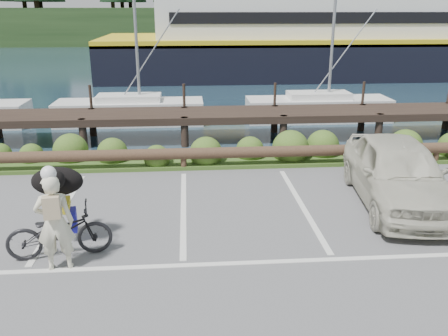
# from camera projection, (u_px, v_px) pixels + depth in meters

# --- Properties ---
(ground) EXTENTS (72.00, 72.00, 0.00)m
(ground) POSITION_uv_depth(u_px,v_px,m) (183.00, 254.00, 8.39)
(ground) COLOR #545456
(harbor_backdrop) EXTENTS (170.00, 160.00, 30.00)m
(harbor_backdrop) POSITION_uv_depth(u_px,v_px,m) (187.00, 32.00, 82.47)
(harbor_backdrop) COLOR #172A37
(harbor_backdrop) RESTS_ON ground
(vegetation_strip) EXTENTS (34.00, 1.60, 0.10)m
(vegetation_strip) POSITION_uv_depth(u_px,v_px,m) (184.00, 160.00, 13.37)
(vegetation_strip) COLOR #3D5B21
(vegetation_strip) RESTS_ON ground
(log_rail) EXTENTS (32.00, 0.30, 0.60)m
(log_rail) POSITION_uv_depth(u_px,v_px,m) (184.00, 170.00, 12.73)
(log_rail) COLOR #443021
(log_rail) RESTS_ON ground
(bicycle) EXTENTS (1.85, 0.90, 0.93)m
(bicycle) POSITION_uv_depth(u_px,v_px,m) (59.00, 232.00, 8.17)
(bicycle) COLOR black
(bicycle) RESTS_ON ground
(cyclist) EXTENTS (0.66, 0.49, 1.66)m
(cyclist) POSITION_uv_depth(u_px,v_px,m) (55.00, 223.00, 7.67)
(cyclist) COLOR beige
(cyclist) RESTS_ON ground
(dog) EXTENTS (0.59, 0.98, 0.53)m
(dog) POSITION_uv_depth(u_px,v_px,m) (57.00, 181.00, 8.46)
(dog) COLOR black
(dog) RESTS_ON bicycle
(parked_car) EXTENTS (2.25, 4.50, 1.47)m
(parked_car) POSITION_uv_depth(u_px,v_px,m) (398.00, 172.00, 10.33)
(parked_car) COLOR beige
(parked_car) RESTS_ON ground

